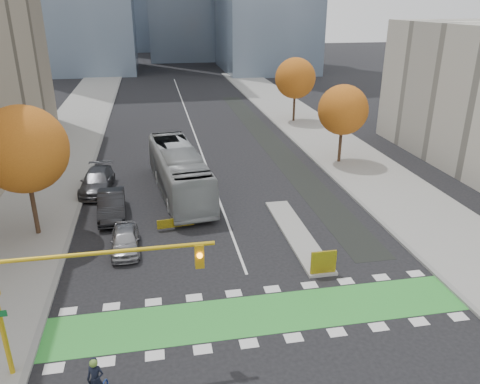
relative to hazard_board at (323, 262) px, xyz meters
name	(u,v)px	position (x,y,z in m)	size (l,w,h in m)	color
ground	(269,335)	(-4.00, -4.20, -0.80)	(300.00, 300.00, 0.00)	black
sidewalk_west	(40,189)	(-17.50, 15.80, -0.73)	(7.00, 120.00, 0.15)	gray
sidewalk_east	(363,168)	(9.50, 15.80, -0.73)	(7.00, 120.00, 0.15)	gray
curb_west	(86,186)	(-14.00, 15.80, -0.73)	(0.30, 120.00, 0.16)	gray
curb_east	(326,170)	(6.00, 15.80, -0.73)	(0.30, 120.00, 0.16)	gray
bike_crossing	(262,314)	(-4.00, -2.70, -0.79)	(20.00, 3.00, 0.01)	green
centre_line	(190,122)	(-4.00, 35.80, -0.80)	(0.15, 70.00, 0.01)	silver
bike_lane_paint	(270,141)	(3.50, 25.80, -0.80)	(2.50, 50.00, 0.01)	black
median_island	(296,234)	(0.00, 4.80, -0.72)	(1.60, 10.00, 0.16)	gray
hazard_board	(323,262)	(0.00, 0.00, 0.00)	(1.40, 0.12, 1.30)	yellow
tree_west	(23,149)	(-16.00, 7.80, 4.82)	(5.20, 5.20, 8.22)	#332114
tree_east_near	(343,110)	(8.00, 17.80, 4.06)	(4.40, 4.40, 7.08)	#332114
tree_east_far	(295,78)	(8.50, 33.80, 4.44)	(4.80, 4.80, 7.65)	#332114
traffic_signal_west	(67,282)	(-11.93, -4.71, 3.23)	(8.53, 0.56, 5.20)	#BF9914
bus	(179,171)	(-6.75, 13.11, 0.97)	(2.98, 12.74, 3.55)	#959A9C
parked_car_a	(125,240)	(-10.50, 4.76, -0.11)	(1.63, 4.06, 1.38)	#96969B
parked_car_b	(112,205)	(-11.58, 9.77, 0.03)	(1.76, 5.05, 1.67)	black
parked_car_c	(97,181)	(-13.00, 14.77, 0.00)	(2.25, 5.53, 1.61)	#4C4D51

